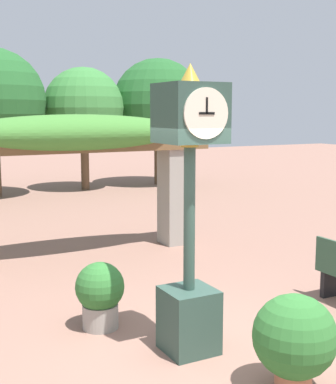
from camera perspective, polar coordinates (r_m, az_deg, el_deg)
ground_plane at (r=6.24m, az=4.84°, el=-16.77°), size 60.00×60.00×0.00m
pedestal_clock at (r=5.79m, az=2.30°, el=-1.78°), size 0.63×0.68×3.17m
pergola at (r=9.92m, az=-9.68°, el=4.35°), size 5.24×1.15×2.62m
potted_plant_near_left at (r=5.41m, az=13.34°, el=-14.97°), size 0.81×0.81×0.95m
potted_plant_near_right at (r=6.76m, az=-7.27°, el=-10.62°), size 0.61×0.61×0.84m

